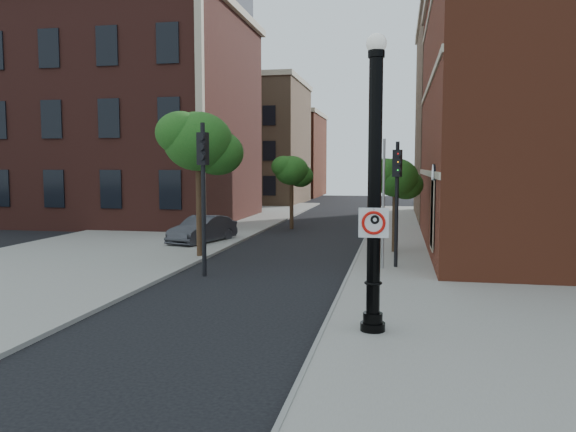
% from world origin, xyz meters
% --- Properties ---
extents(ground, '(120.00, 120.00, 0.00)m').
position_xyz_m(ground, '(0.00, 0.00, 0.00)').
color(ground, black).
rests_on(ground, ground).
extents(sidewalk_right, '(8.00, 60.00, 0.12)m').
position_xyz_m(sidewalk_right, '(6.00, 10.00, 0.06)').
color(sidewalk_right, gray).
rests_on(sidewalk_right, ground).
extents(sidewalk_left, '(10.00, 50.00, 0.12)m').
position_xyz_m(sidewalk_left, '(-9.00, 18.00, 0.06)').
color(sidewalk_left, gray).
rests_on(sidewalk_left, ground).
extents(curb_edge, '(0.10, 60.00, 0.14)m').
position_xyz_m(curb_edge, '(2.05, 10.00, 0.07)').
color(curb_edge, gray).
rests_on(curb_edge, ground).
extents(victorian_building, '(18.60, 14.60, 17.95)m').
position_xyz_m(victorian_building, '(-16.00, 23.97, 8.74)').
color(victorian_building, '#55261F').
rests_on(victorian_building, ground).
extents(bg_building_tan_a, '(12.00, 12.00, 12.00)m').
position_xyz_m(bg_building_tan_a, '(-12.00, 44.00, 6.00)').
color(bg_building_tan_a, '#836347').
rests_on(bg_building_tan_a, ground).
extents(bg_building_red, '(12.00, 12.00, 10.00)m').
position_xyz_m(bg_building_red, '(-12.00, 58.00, 5.00)').
color(bg_building_red, '#602716').
rests_on(bg_building_red, ground).
extents(lamppost, '(0.57, 0.57, 6.68)m').
position_xyz_m(lamppost, '(3.17, 0.08, 3.09)').
color(lamppost, black).
rests_on(lamppost, ground).
extents(no_parking_sign, '(0.66, 0.07, 0.66)m').
position_xyz_m(no_parking_sign, '(3.17, -0.09, 2.59)').
color(no_parking_sign, white).
rests_on(no_parking_sign, ground).
extents(parked_car, '(2.48, 4.43, 1.38)m').
position_xyz_m(parked_car, '(-5.74, 13.66, 0.69)').
color(parked_car, '#333339').
rests_on(parked_car, ground).
extents(traffic_signal_left, '(0.36, 0.45, 5.29)m').
position_xyz_m(traffic_signal_left, '(-2.89, 5.87, 3.57)').
color(traffic_signal_left, black).
rests_on(traffic_signal_left, ground).
extents(traffic_signal_right, '(0.36, 0.41, 4.70)m').
position_xyz_m(traffic_signal_right, '(3.64, 8.34, 3.17)').
color(traffic_signal_right, black).
rests_on(traffic_signal_right, ground).
extents(utility_pole, '(0.10, 0.10, 4.79)m').
position_xyz_m(utility_pole, '(3.16, 7.94, 2.40)').
color(utility_pole, '#999999').
rests_on(utility_pole, ground).
extents(street_tree_a, '(3.34, 3.02, 6.02)m').
position_xyz_m(street_tree_a, '(-4.30, 9.43, 4.75)').
color(street_tree_a, '#301E13').
rests_on(street_tree_a, ground).
extents(street_tree_b, '(2.46, 2.22, 4.43)m').
position_xyz_m(street_tree_b, '(-2.64, 20.99, 3.49)').
color(street_tree_b, '#301E13').
rests_on(street_tree_b, ground).
extents(street_tree_c, '(2.30, 2.08, 4.15)m').
position_xyz_m(street_tree_c, '(3.59, 12.16, 3.27)').
color(street_tree_c, '#301E13').
rests_on(street_tree_c, ground).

